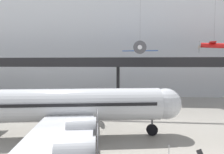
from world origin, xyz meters
TOP-DOWN VIEW (x-y plane):
  - hangar_back_wall at (0.00, 36.92)m, footprint 140.00×3.00m
  - mezzanine_walkway at (0.00, 27.79)m, footprint 110.00×3.20m
  - airliner_silver_main at (-4.46, 5.83)m, footprint 27.03×31.09m
  - suspended_plane_red_highwing at (19.32, 26.47)m, footprint 6.15×7.21m
  - suspended_plane_blue_trainer at (4.65, 25.90)m, footprint 7.12×5.82m
  - stanchion_barrier at (6.31, 2.19)m, footprint 0.36×0.36m

SIDE VIEW (x-z plane):
  - stanchion_barrier at x=6.31m, z-range -0.21..0.87m
  - airliner_silver_main at x=-4.46m, z-range -1.67..8.95m
  - mezzanine_walkway at x=0.00m, z-range 3.15..12.75m
  - suspended_plane_blue_trainer at x=4.65m, z-range 5.36..16.97m
  - suspended_plane_red_highwing at x=19.32m, z-range 6.30..17.66m
  - hangar_back_wall at x=0.00m, z-range 0.00..27.28m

